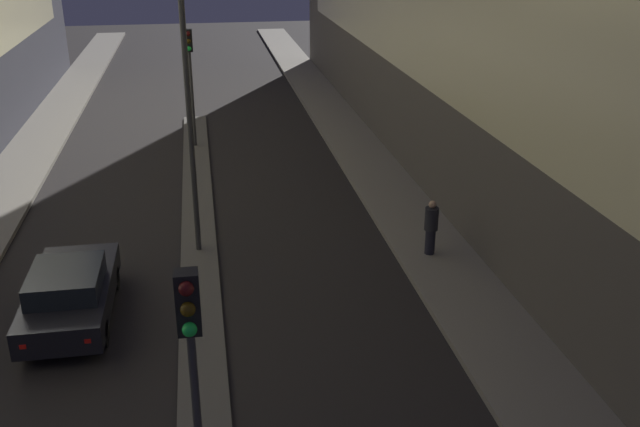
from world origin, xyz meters
TOP-DOWN VIEW (x-y plane):
  - median_strip at (0.00, 15.88)m, footprint 1.06×29.77m
  - traffic_light_near at (0.00, 4.04)m, footprint 0.32×0.42m
  - traffic_light_mid at (0.00, 25.86)m, footprint 0.32×0.42m
  - street_lamp at (0.00, 15.25)m, footprint 0.55×0.55m
  - car_left_lane at (-3.10, 11.85)m, footprint 1.93×4.50m
  - pedestrian_on_right_sidewalk at (6.63, 13.72)m, footprint 0.39×0.39m

SIDE VIEW (x-z plane):
  - median_strip at x=0.00m, z-range 0.00..0.10m
  - car_left_lane at x=-3.10m, z-range 0.01..1.52m
  - pedestrian_on_right_sidewalk at x=6.63m, z-range 0.19..1.84m
  - traffic_light_near at x=0.00m, z-range 1.24..6.15m
  - traffic_light_mid at x=0.00m, z-range 1.24..6.15m
  - street_lamp at x=0.00m, z-range 1.90..11.77m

